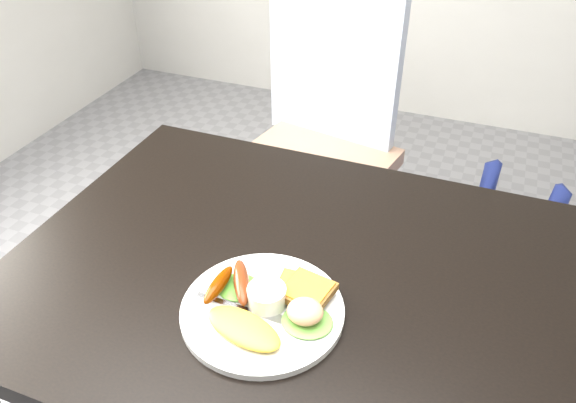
% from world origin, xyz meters
% --- Properties ---
extents(dining_table, '(1.20, 0.80, 0.04)m').
position_xyz_m(dining_table, '(0.00, 0.00, 0.73)').
color(dining_table, black).
rests_on(dining_table, ground).
extents(dining_chair, '(0.56, 0.56, 0.06)m').
position_xyz_m(dining_chair, '(-0.31, 0.79, 0.45)').
color(dining_chair, '#A67D63').
rests_on(dining_chair, ground).
extents(person, '(0.59, 0.47, 1.46)m').
position_xyz_m(person, '(0.23, 0.64, 0.73)').
color(person, navy).
rests_on(person, ground).
extents(plate, '(0.28, 0.28, 0.01)m').
position_xyz_m(plate, '(-0.08, -0.13, 0.76)').
color(plate, white).
rests_on(plate, dining_table).
extents(lettuce_left, '(0.09, 0.08, 0.01)m').
position_xyz_m(lettuce_left, '(-0.14, -0.10, 0.77)').
color(lettuce_left, '#4F9825').
rests_on(lettuce_left, plate).
extents(lettuce_right, '(0.09, 0.08, 0.01)m').
position_xyz_m(lettuce_right, '(-0.00, -0.13, 0.77)').
color(lettuce_right, green).
rests_on(lettuce_right, plate).
extents(omelette, '(0.15, 0.10, 0.02)m').
position_xyz_m(omelette, '(-0.09, -0.19, 0.77)').
color(omelette, gold).
rests_on(omelette, plate).
extents(sausage_a, '(0.03, 0.10, 0.02)m').
position_xyz_m(sausage_a, '(-0.17, -0.12, 0.78)').
color(sausage_a, '#713402').
rests_on(sausage_a, lettuce_left).
extents(sausage_b, '(0.08, 0.11, 0.03)m').
position_xyz_m(sausage_b, '(-0.13, -0.10, 0.78)').
color(sausage_b, '#6A280D').
rests_on(sausage_b, lettuce_left).
extents(ramekin, '(0.07, 0.07, 0.04)m').
position_xyz_m(ramekin, '(-0.08, -0.12, 0.78)').
color(ramekin, white).
rests_on(ramekin, plate).
extents(toast_a, '(0.07, 0.07, 0.01)m').
position_xyz_m(toast_a, '(-0.05, -0.06, 0.77)').
color(toast_a, brown).
rests_on(toast_a, plate).
extents(toast_b, '(0.09, 0.09, 0.01)m').
position_xyz_m(toast_b, '(-0.02, -0.08, 0.78)').
color(toast_b, brown).
rests_on(toast_b, toast_a).
extents(potato_salad, '(0.06, 0.06, 0.03)m').
position_xyz_m(potato_salad, '(-0.01, -0.13, 0.79)').
color(potato_salad, '#F7E3A6').
rests_on(potato_salad, lettuce_right).
extents(fork, '(0.14, 0.02, 0.00)m').
position_xyz_m(fork, '(-0.13, -0.14, 0.76)').
color(fork, '#ADAFB7').
rests_on(fork, plate).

